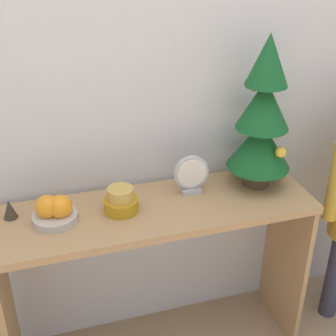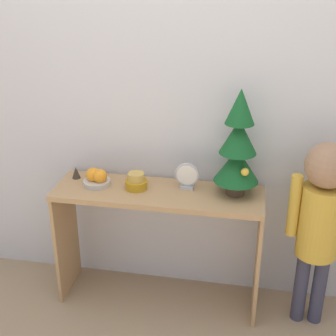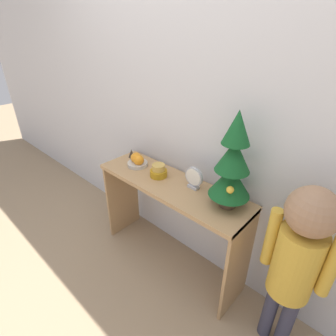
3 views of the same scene
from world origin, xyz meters
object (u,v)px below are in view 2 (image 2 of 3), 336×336
at_px(fruit_bowl, 97,178).
at_px(figurine, 76,172).
at_px(desk_clock, 187,176).
at_px(child_figure, 321,213).
at_px(mini_tree, 238,146).
at_px(singing_bowl, 136,182).

height_order(fruit_bowl, figurine, fruit_bowl).
distance_m(desk_clock, child_figure, 0.72).
height_order(fruit_bowl, desk_clock, desk_clock).
relative_size(figurine, child_figure, 0.07).
bearing_deg(mini_tree, figurine, 178.02).
height_order(singing_bowl, desk_clock, desk_clock).
distance_m(mini_tree, singing_bowl, 0.59).
distance_m(mini_tree, fruit_bowl, 0.80).
relative_size(singing_bowl, desk_clock, 0.80).
height_order(singing_bowl, child_figure, child_figure).
height_order(singing_bowl, figurine, singing_bowl).
height_order(fruit_bowl, singing_bowl, fruit_bowl).
bearing_deg(mini_tree, fruit_bowl, -177.62).
height_order(figurine, child_figure, child_figure).
distance_m(singing_bowl, child_figure, 0.98).
xyz_separation_m(singing_bowl, child_figure, (0.98, -0.04, -0.07)).
xyz_separation_m(desk_clock, child_figure, (0.71, -0.09, -0.10)).
height_order(fruit_bowl, child_figure, child_figure).
bearing_deg(fruit_bowl, singing_bowl, -0.77).
xyz_separation_m(singing_bowl, figurine, (-0.37, 0.07, -0.00)).
relative_size(mini_tree, singing_bowl, 4.77).
bearing_deg(desk_clock, mini_tree, -2.38).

